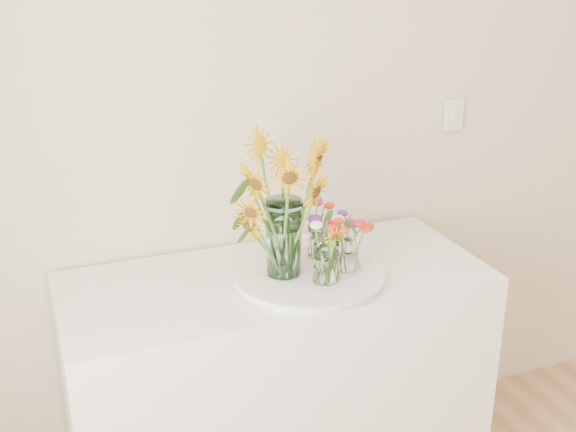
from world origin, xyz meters
The scene contains 10 objects.
counter centered at (-0.55, 1.93, 0.45)m, with size 1.40×0.60×0.90m, color white.
tray centered at (-0.46, 1.86, 0.91)m, with size 0.47×0.47×0.03m, color white.
mason_jar centered at (-0.54, 1.88, 1.05)m, with size 0.11×0.11×0.26m, color #A4CFD2.
sunflower_bouquet centered at (-0.54, 1.88, 1.16)m, with size 0.69×0.69×0.47m, color #E39E04, non-canonical shape.
small_vase_a centered at (-0.44, 1.78, 0.99)m, with size 0.08×0.08×0.14m, color white.
wildflower_posy_a centered at (-0.44, 1.78, 1.04)m, with size 0.19×0.19×0.23m, color red, non-canonical shape.
small_vase_b centered at (-0.34, 1.83, 0.98)m, with size 0.08×0.08×0.11m, color white, non-canonical shape.
wildflower_posy_b centered at (-0.34, 1.83, 1.03)m, with size 0.20×0.20×0.20m, color red, non-canonical shape.
small_vase_c centered at (-0.38, 1.97, 0.98)m, with size 0.07×0.07×0.12m, color white.
wildflower_posy_c centered at (-0.38, 1.97, 1.03)m, with size 0.20×0.20×0.21m, color red, non-canonical shape.
Camera 1 is at (-1.29, -0.08, 1.94)m, focal length 45.00 mm.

